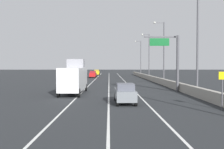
% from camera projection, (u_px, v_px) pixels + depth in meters
% --- Properties ---
extents(ground_plane, '(320.00, 320.00, 0.00)m').
position_uv_depth(ground_plane, '(117.00, 79.00, 67.36)').
color(ground_plane, '#26282B').
extents(lane_stripe_left, '(0.16, 130.00, 0.00)m').
position_uv_depth(lane_stripe_left, '(93.00, 81.00, 58.31)').
color(lane_stripe_left, silver).
rests_on(lane_stripe_left, ground_plane).
extents(lane_stripe_center, '(0.16, 130.00, 0.00)m').
position_uv_depth(lane_stripe_center, '(109.00, 81.00, 58.34)').
color(lane_stripe_center, silver).
rests_on(lane_stripe_center, ground_plane).
extents(lane_stripe_right, '(0.16, 130.00, 0.00)m').
position_uv_depth(lane_stripe_right, '(125.00, 81.00, 58.38)').
color(lane_stripe_right, silver).
rests_on(lane_stripe_right, ground_plane).
extents(jersey_barrier_right, '(0.60, 120.00, 1.10)m').
position_uv_depth(jersey_barrier_right, '(168.00, 83.00, 43.44)').
color(jersey_barrier_right, '#9E998E').
rests_on(jersey_barrier_right, ground_plane).
extents(overhead_sign_gantry, '(4.68, 0.36, 7.50)m').
position_uv_depth(overhead_sign_gantry, '(172.00, 56.00, 35.18)').
color(overhead_sign_gantry, '#47474C').
rests_on(overhead_sign_gantry, ground_plane).
extents(speed_advisory_sign, '(0.60, 0.11, 3.00)m').
position_uv_depth(speed_advisory_sign, '(222.00, 88.00, 20.63)').
color(speed_advisory_sign, '#4C4C51').
rests_on(speed_advisory_sign, ground_plane).
extents(lamp_post_right_second, '(2.14, 0.44, 11.79)m').
position_uv_depth(lamp_post_right_second, '(196.00, 38.00, 30.85)').
color(lamp_post_right_second, '#4C4C51').
rests_on(lamp_post_right_second, ground_plane).
extents(lamp_post_right_third, '(2.14, 0.44, 11.79)m').
position_uv_depth(lamp_post_right_third, '(163.00, 49.00, 49.99)').
color(lamp_post_right_third, '#4C4C51').
rests_on(lamp_post_right_third, ground_plane).
extents(lamp_post_right_fourth, '(2.14, 0.44, 11.79)m').
position_uv_depth(lamp_post_right_fourth, '(148.00, 53.00, 69.12)').
color(lamp_post_right_fourth, '#4C4C51').
rests_on(lamp_post_right_fourth, ground_plane).
extents(lamp_post_right_fifth, '(2.14, 0.44, 11.79)m').
position_uv_depth(lamp_post_right_fifth, '(140.00, 56.00, 88.25)').
color(lamp_post_right_fifth, '#4C4C51').
rests_on(lamp_post_right_fifth, ground_plane).
extents(car_yellow_0, '(1.97, 4.26, 2.04)m').
position_uv_depth(car_yellow_0, '(97.00, 72.00, 94.91)').
color(car_yellow_0, gold).
rests_on(car_yellow_0, ground_plane).
extents(car_red_1, '(1.94, 4.70, 1.95)m').
position_uv_depth(car_red_1, '(93.00, 74.00, 75.89)').
color(car_red_1, red).
rests_on(car_red_1, ground_plane).
extents(car_gray_2, '(1.90, 4.79, 1.85)m').
position_uv_depth(car_gray_2, '(125.00, 93.00, 24.43)').
color(car_gray_2, slate).
rests_on(car_gray_2, ground_plane).
extents(box_truck, '(2.62, 8.83, 4.31)m').
position_uv_depth(box_truck, '(74.00, 78.00, 32.65)').
color(box_truck, silver).
rests_on(box_truck, ground_plane).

